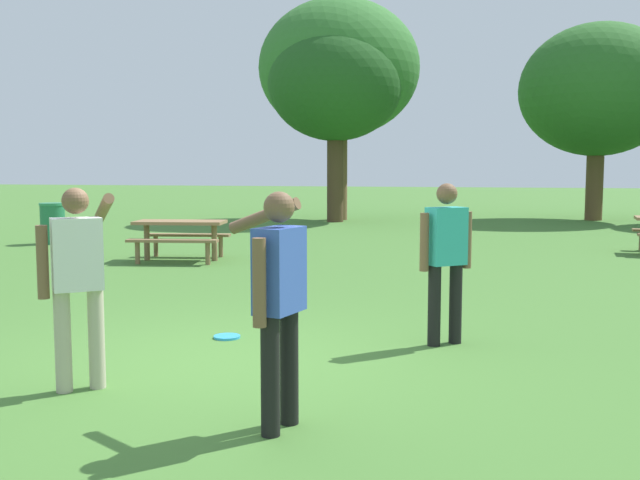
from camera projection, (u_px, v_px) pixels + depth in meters
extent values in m
plane|color=#447530|center=(219.00, 362.00, 6.80)|extent=(120.00, 120.00, 0.00)
cylinder|color=#B7AD93|center=(63.00, 342.00, 5.84)|extent=(0.13, 0.13, 0.82)
cylinder|color=#B7AD93|center=(97.00, 339.00, 5.95)|extent=(0.13, 0.13, 0.82)
cube|color=white|center=(77.00, 254.00, 5.83)|extent=(0.43, 0.41, 0.58)
sphere|color=brown|center=(75.00, 201.00, 5.79)|extent=(0.21, 0.21, 0.21)
cylinder|color=brown|center=(43.00, 262.00, 5.72)|extent=(0.09, 0.09, 0.58)
cylinder|color=brown|center=(104.00, 209.00, 6.15)|extent=(0.43, 0.51, 0.28)
cylinder|color=black|center=(456.00, 304.00, 7.47)|extent=(0.13, 0.13, 0.82)
cylinder|color=black|center=(434.00, 306.00, 7.36)|extent=(0.13, 0.13, 0.82)
cube|color=#33B2AD|center=(446.00, 236.00, 7.35)|extent=(0.43, 0.41, 0.58)
sphere|color=brown|center=(447.00, 194.00, 7.31)|extent=(0.21, 0.21, 0.21)
cylinder|color=brown|center=(467.00, 240.00, 7.46)|extent=(0.09, 0.09, 0.58)
cylinder|color=brown|center=(424.00, 242.00, 7.24)|extent=(0.09, 0.09, 0.58)
cylinder|color=black|center=(270.00, 376.00, 4.89)|extent=(0.13, 0.13, 0.82)
cylinder|color=black|center=(289.00, 367.00, 5.12)|extent=(0.13, 0.13, 0.82)
cube|color=#3856B7|center=(279.00, 270.00, 4.93)|extent=(0.30, 0.42, 0.58)
sphere|color=brown|center=(279.00, 207.00, 4.89)|extent=(0.21, 0.21, 0.21)
cylinder|color=brown|center=(259.00, 283.00, 4.71)|extent=(0.09, 0.09, 0.58)
cylinder|color=brown|center=(264.00, 216.00, 5.25)|extent=(0.58, 0.23, 0.28)
cylinder|color=#2D9EDB|center=(227.00, 337.00, 7.73)|extent=(0.28, 0.28, 0.03)
cube|color=olive|center=(180.00, 222.00, 14.07)|extent=(1.80, 1.01, 0.06)
cube|color=olive|center=(172.00, 241.00, 13.52)|extent=(1.72, 0.52, 0.05)
cube|color=olive|center=(188.00, 235.00, 14.67)|extent=(1.72, 0.52, 0.05)
cylinder|color=olive|center=(147.00, 242.00, 14.15)|extent=(0.11, 0.11, 0.71)
cylinder|color=olive|center=(137.00, 253.00, 13.59)|extent=(0.09, 0.09, 0.41)
cylinder|color=olive|center=(156.00, 246.00, 14.74)|extent=(0.09, 0.09, 0.41)
cylinder|color=olive|center=(214.00, 242.00, 14.06)|extent=(0.11, 0.11, 0.71)
cylinder|color=olive|center=(208.00, 254.00, 13.50)|extent=(0.09, 0.09, 0.41)
cylinder|color=olive|center=(221.00, 247.00, 14.65)|extent=(0.09, 0.09, 0.41)
cylinder|color=#237047|center=(53.00, 225.00, 17.19)|extent=(0.56, 0.56, 0.90)
cylinder|color=#2E8657|center=(52.00, 204.00, 17.14)|extent=(0.59, 0.59, 0.06)
cylinder|color=brown|center=(339.00, 167.00, 24.84)|extent=(0.58, 0.58, 3.61)
ellipsoid|color=#33702D|center=(339.00, 68.00, 24.51)|extent=(5.40, 5.40, 4.59)
cylinder|color=#4C3823|center=(335.00, 172.00, 23.93)|extent=(0.54, 0.54, 3.30)
ellipsoid|color=#21511E|center=(335.00, 83.00, 23.65)|extent=(4.39, 4.39, 3.73)
cylinder|color=brown|center=(595.00, 177.00, 24.66)|extent=(0.57, 0.57, 2.94)
ellipsoid|color=#286023|center=(598.00, 90.00, 24.38)|extent=(5.17, 5.17, 4.40)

